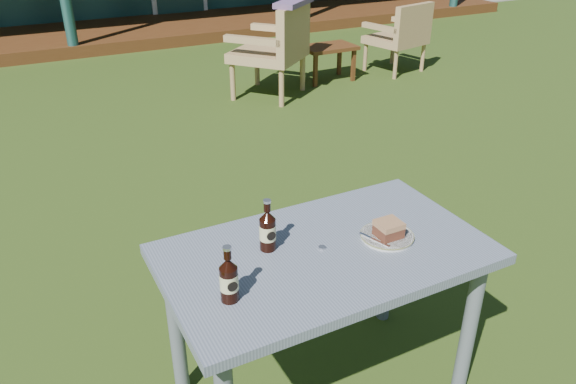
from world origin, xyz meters
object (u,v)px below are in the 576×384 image
cola_bottle_far (229,279)px  side_table (328,51)px  cake_slice (389,229)px  cafe_table (325,272)px  cola_bottle_near (268,230)px  plate (387,236)px  armchair_right (401,34)px  armchair_left (276,46)px

cola_bottle_far → side_table: bearing=55.0°
cake_slice → cola_bottle_far: 0.67m
cafe_table → cola_bottle_near: size_ratio=5.87×
cake_slice → side_table: size_ratio=0.15×
plate → cake_slice: bearing=-105.6°
cafe_table → plate: size_ratio=5.88×
cafe_table → cola_bottle_far: cola_bottle_far is taller
cake_slice → side_table: bearing=61.5°
plate → armchair_right: armchair_right is taller
plate → armchair_left: armchair_left is taller
cake_slice → cola_bottle_near: cola_bottle_near is taller
cola_bottle_far → side_table: 4.97m
cola_bottle_near → cake_slice: bearing=-19.1°
cafe_table → cola_bottle_near: cola_bottle_near is taller
cafe_table → plate: plate is taller
side_table → cake_slice: bearing=-118.5°
cola_bottle_far → armchair_left: armchair_left is taller
cola_bottle_near → armchair_left: (1.82, 3.60, -0.27)m
armchair_left → side_table: bearing=17.6°
plate → cola_bottle_near: bearing=162.0°
cafe_table → cake_slice: cake_slice is taller
cafe_table → armchair_left: 4.05m
cafe_table → armchair_right: size_ratio=1.48×
cafe_table → plate: (0.25, -0.04, 0.11)m
cake_slice → armchair_left: 4.01m
cola_bottle_near → cola_bottle_far: size_ratio=1.01×
armchair_left → cafe_table: bearing=-113.9°
plate → cola_bottle_far: (-0.67, -0.07, 0.07)m
cafe_table → side_table: bearing=58.6°
armchair_right → armchair_left: bearing=-175.1°
cafe_table → cola_bottle_near: 0.28m
cafe_table → cola_bottle_far: 0.47m
cola_bottle_near → armchair_right: 5.16m
plate → cola_bottle_near: cola_bottle_near is taller
cola_bottle_near → cola_bottle_far: (-0.24, -0.21, -0.00)m
cola_bottle_near → side_table: 4.66m
side_table → plate: bearing=-118.5°
armchair_right → plate: bearing=-128.6°
armchair_left → side_table: (0.77, 0.25, -0.19)m
cafe_table → plate: bearing=-8.8°
cake_slice → armchair_right: size_ratio=0.11×
cake_slice → side_table: cake_slice is taller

